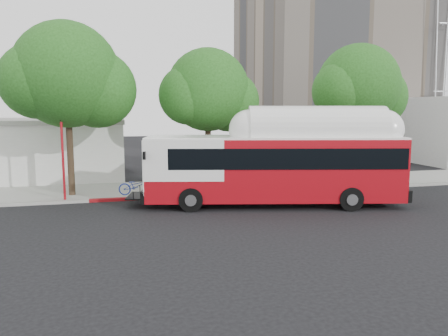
# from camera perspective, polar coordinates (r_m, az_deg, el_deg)

# --- Properties ---
(ground) EXTENTS (120.00, 120.00, 0.00)m
(ground) POSITION_cam_1_polar(r_m,az_deg,el_deg) (21.79, 3.77, -5.52)
(ground) COLOR black
(ground) RESTS_ON ground
(sidewalk) EXTENTS (60.00, 5.00, 0.15)m
(sidewalk) POSITION_cam_1_polar(r_m,az_deg,el_deg) (27.91, -0.27, -2.39)
(sidewalk) COLOR gray
(sidewalk) RESTS_ON ground
(curb_strip) EXTENTS (60.00, 0.30, 0.15)m
(curb_strip) POSITION_cam_1_polar(r_m,az_deg,el_deg) (25.43, 1.11, -3.40)
(curb_strip) COLOR gray
(curb_strip) RESTS_ON ground
(red_curb_segment) EXTENTS (10.00, 0.32, 0.16)m
(red_curb_segment) POSITION_cam_1_polar(r_m,az_deg,el_deg) (24.84, -5.60, -3.69)
(red_curb_segment) COLOR maroon
(red_curb_segment) RESTS_ON ground
(street_tree_left) EXTENTS (6.67, 5.80, 9.74)m
(street_tree_left) POSITION_cam_1_polar(r_m,az_deg,el_deg) (25.89, -18.78, 10.92)
(street_tree_left) COLOR #2D2116
(street_tree_left) RESTS_ON ground
(street_tree_mid) EXTENTS (5.75, 5.00, 8.62)m
(street_tree_mid) POSITION_cam_1_polar(r_m,az_deg,el_deg) (26.92, -1.30, 9.70)
(street_tree_mid) COLOR #2D2116
(street_tree_mid) RESTS_ON ground
(street_tree_right) EXTENTS (6.21, 5.40, 9.18)m
(street_tree_right) POSITION_cam_1_polar(r_m,az_deg,el_deg) (30.55, 17.77, 9.77)
(street_tree_right) COLOR #2D2116
(street_tree_right) RESTS_ON ground
(low_commercial_bldg) EXTENTS (16.20, 10.20, 4.25)m
(low_commercial_bldg) POSITION_cam_1_polar(r_m,az_deg,el_deg) (35.14, -26.24, 2.33)
(low_commercial_bldg) COLOR silver
(low_commercial_bldg) RESTS_ON ground
(transit_bus) EXTENTS (14.15, 5.57, 4.13)m
(transit_bus) POSITION_cam_1_polar(r_m,az_deg,el_deg) (22.63, 6.75, -0.10)
(transit_bus) COLOR #9C0A13
(transit_bus) RESTS_ON ground
(signal_pole) EXTENTS (0.13, 0.44, 4.63)m
(signal_pole) POSITION_cam_1_polar(r_m,az_deg,el_deg) (24.70, -20.29, 1.19)
(signal_pole) COLOR #A9121B
(signal_pole) RESTS_ON ground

